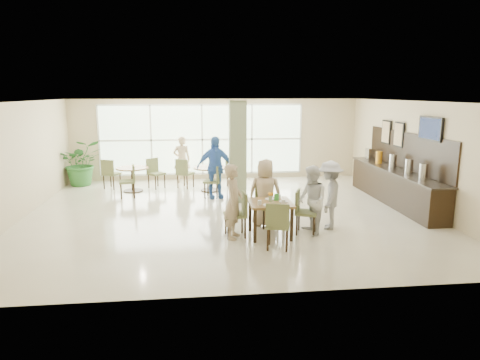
{
  "coord_description": "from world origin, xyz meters",
  "views": [
    {
      "loc": [
        -0.83,
        -10.46,
        3.01
      ],
      "look_at": [
        0.2,
        -1.2,
        1.1
      ],
      "focal_mm": 32.0,
      "sensor_mm": 36.0,
      "label": 1
    }
  ],
  "objects": [
    {
      "name": "chairs_main_table",
      "position": [
        0.81,
        -1.84,
        0.47
      ],
      "size": [
        2.08,
        1.98,
        0.95
      ],
      "color": "#5D6939",
      "rests_on": "ground"
    },
    {
      "name": "teen_standing",
      "position": [
        2.18,
        -1.47,
        0.77
      ],
      "size": [
        0.9,
        1.13,
        1.53
      ],
      "primitive_type": "imported",
      "rotation": [
        0.0,
        0.0,
        -1.96
      ],
      "color": "#9C9C9E",
      "rests_on": "ground"
    },
    {
      "name": "round_table_left",
      "position": [
        -2.7,
        2.79,
        0.55
      ],
      "size": [
        0.99,
        0.99,
        0.75
      ],
      "color": "brown",
      "rests_on": "ground"
    },
    {
      "name": "buffet_counter",
      "position": [
        4.7,
        0.51,
        0.55
      ],
      "size": [
        0.64,
        4.7,
        1.95
      ],
      "color": "black",
      "rests_on": "ground"
    },
    {
      "name": "room_shell",
      "position": [
        0.0,
        0.0,
        1.7
      ],
      "size": [
        10.0,
        10.0,
        10.0
      ],
      "color": "white",
      "rests_on": "ground"
    },
    {
      "name": "main_table",
      "position": [
        0.77,
        -1.86,
        0.65
      ],
      "size": [
        0.9,
        0.9,
        0.75
      ],
      "color": "brown",
      "rests_on": "ground"
    },
    {
      "name": "adult_b",
      "position": [
        0.49,
        2.53,
        0.82
      ],
      "size": [
        0.93,
        1.62,
        1.64
      ],
      "primitive_type": "imported",
      "rotation": [
        0.0,
        0.0,
        -1.76
      ],
      "color": "white",
      "rests_on": "ground"
    },
    {
      "name": "teen_right",
      "position": [
        1.67,
        -1.85,
        0.75
      ],
      "size": [
        0.66,
        0.8,
        1.5
      ],
      "primitive_type": "imported",
      "rotation": [
        0.0,
        0.0,
        -1.44
      ],
      "color": "white",
      "rests_on": "ground"
    },
    {
      "name": "adult_standing",
      "position": [
        -1.21,
        3.88,
        0.79
      ],
      "size": [
        0.62,
        0.44,
        1.59
      ],
      "primitive_type": "imported",
      "rotation": [
        0.0,
        0.0,
        3.25
      ],
      "color": "tan",
      "rests_on": "ground"
    },
    {
      "name": "column",
      "position": [
        0.4,
        1.2,
        1.4
      ],
      "size": [
        0.45,
        0.45,
        2.8
      ],
      "primitive_type": "cube",
      "color": "#687854",
      "rests_on": "ground"
    },
    {
      "name": "potted_plant",
      "position": [
        -4.48,
        3.9,
        0.75
      ],
      "size": [
        1.67,
        1.67,
        1.5
      ],
      "primitive_type": "imported",
      "rotation": [
        0.0,
        0.0,
        0.27
      ],
      "color": "#2B6A2A",
      "rests_on": "ground"
    },
    {
      "name": "round_table_right",
      "position": [
        -0.31,
        2.61,
        0.56
      ],
      "size": [
        1.05,
        1.05,
        0.75
      ],
      "color": "brown",
      "rests_on": "ground"
    },
    {
      "name": "framed_art_b",
      "position": [
        4.95,
        1.8,
        1.85
      ],
      "size": [
        0.05,
        0.55,
        0.7
      ],
      "color": "black",
      "rests_on": "ground"
    },
    {
      "name": "window_bank",
      "position": [
        -0.5,
        4.46,
        1.4
      ],
      "size": [
        7.0,
        0.04,
        7.0
      ],
      "color": "silver",
      "rests_on": "ground"
    },
    {
      "name": "framed_art_a",
      "position": [
        4.95,
        1.0,
        1.85
      ],
      "size": [
        0.05,
        0.55,
        0.7
      ],
      "color": "black",
      "rests_on": "ground"
    },
    {
      "name": "tabletop_clutter",
      "position": [
        0.82,
        -1.89,
        0.81
      ],
      "size": [
        0.69,
        0.68,
        0.21
      ],
      "color": "white",
      "rests_on": "main_table"
    },
    {
      "name": "teen_left",
      "position": [
        -0.02,
        -1.9,
        0.79
      ],
      "size": [
        0.53,
        0.66,
        1.57
      ],
      "primitive_type": "imported",
      "rotation": [
        0.0,
        0.0,
        1.27
      ],
      "color": "tan",
      "rests_on": "ground"
    },
    {
      "name": "adult_a",
      "position": [
        -0.22,
        1.65,
        0.9
      ],
      "size": [
        1.15,
        0.79,
        1.8
      ],
      "primitive_type": "imported",
      "rotation": [
        0.0,
        0.0,
        0.19
      ],
      "color": "#4274C6",
      "rests_on": "ground"
    },
    {
      "name": "wall_tv",
      "position": [
        4.94,
        -0.6,
        2.15
      ],
      "size": [
        0.06,
        1.0,
        0.58
      ],
      "color": "black",
      "rests_on": "ground"
    },
    {
      "name": "ground",
      "position": [
        0.0,
        0.0,
        0.0
      ],
      "size": [
        10.0,
        10.0,
        0.0
      ],
      "primitive_type": "plane",
      "color": "beige",
      "rests_on": "ground"
    },
    {
      "name": "chairs_table_right",
      "position": [
        -0.29,
        2.63,
        0.47
      ],
      "size": [
        2.21,
        1.96,
        0.95
      ],
      "color": "#5D6939",
      "rests_on": "ground"
    },
    {
      "name": "chairs_table_left",
      "position": [
        -2.73,
        2.8,
        0.47
      ],
      "size": [
        2.03,
        1.85,
        0.95
      ],
      "color": "#5D6939",
      "rests_on": "ground"
    },
    {
      "name": "teen_far",
      "position": [
        0.78,
        -1.15,
        0.78
      ],
      "size": [
        0.84,
        0.6,
        1.55
      ],
      "primitive_type": "imported",
      "rotation": [
        0.0,
        0.0,
        2.88
      ],
      "color": "tan",
      "rests_on": "ground"
    }
  ]
}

